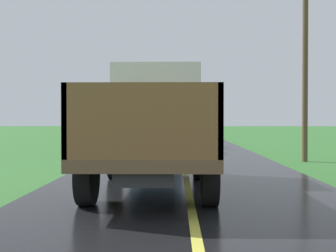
# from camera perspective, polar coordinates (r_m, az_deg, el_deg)

# --- Properties ---
(banana_truck_near) EXTENTS (2.38, 5.82, 2.80)m
(banana_truck_near) POSITION_cam_1_polar(r_m,az_deg,el_deg) (9.90, -1.62, 0.35)
(banana_truck_near) COLOR #2D2D30
(banana_truck_near) RESTS_ON road_surface
(banana_truck_far) EXTENTS (2.38, 5.81, 2.80)m
(banana_truck_far) POSITION_cam_1_polar(r_m,az_deg,el_deg) (22.59, -1.15, 0.67)
(banana_truck_far) COLOR #2D2D30
(banana_truck_far) RESTS_ON road_surface
(utility_pole_roadside) EXTENTS (2.49, 0.20, 7.35)m
(utility_pole_roadside) POSITION_cam_1_polar(r_m,az_deg,el_deg) (16.97, 17.47, 9.23)
(utility_pole_roadside) COLOR brown
(utility_pole_roadside) RESTS_ON ground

